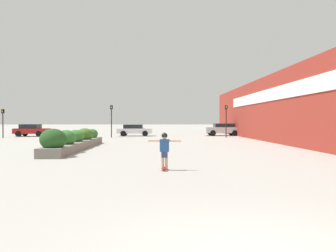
{
  "coord_description": "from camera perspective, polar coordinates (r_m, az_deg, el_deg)",
  "views": [
    {
      "loc": [
        -1.38,
        -3.83,
        1.87
      ],
      "look_at": [
        -0.76,
        15.53,
        1.53
      ],
      "focal_mm": 32.0,
      "sensor_mm": 36.0,
      "label": 1
    }
  ],
  "objects": [
    {
      "name": "building_wall_right",
      "position": [
        25.39,
        21.33,
        3.41
      ],
      "size": [
        0.67,
        47.51,
        5.91
      ],
      "color": "maroon",
      "rests_on": "ground_plane"
    },
    {
      "name": "planter_box",
      "position": [
        20.56,
        -17.18,
        -2.76
      ],
      "size": [
        1.36,
        10.81,
        1.47
      ],
      "color": "slate",
      "rests_on": "ground_plane"
    },
    {
      "name": "skateboard",
      "position": [
        11.41,
        -0.68,
        -8.09
      ],
      "size": [
        0.27,
        0.59,
        0.1
      ],
      "rotation": [
        0.0,
        0.0,
        -0.09
      ],
      "color": "maroon",
      "rests_on": "ground_plane"
    },
    {
      "name": "skateboarder",
      "position": [
        11.31,
        -0.68,
        -3.92
      ],
      "size": [
        1.24,
        0.23,
        1.33
      ],
      "rotation": [
        0.0,
        0.0,
        -0.09
      ],
      "color": "tan",
      "rests_on": "skateboard"
    },
    {
      "name": "car_leftmost",
      "position": [
        38.24,
        10.35,
        -0.58
      ],
      "size": [
        4.36,
        2.06,
        1.54
      ],
      "rotation": [
        0.0,
        0.0,
        1.57
      ],
      "color": "#BCBCC1",
      "rests_on": "ground_plane"
    },
    {
      "name": "car_center_left",
      "position": [
        39.48,
        -24.57,
        -0.68
      ],
      "size": [
        3.82,
        1.96,
        1.46
      ],
      "rotation": [
        0.0,
        0.0,
        -1.57
      ],
      "color": "maroon",
      "rests_on": "ground_plane"
    },
    {
      "name": "car_center_right",
      "position": [
        41.63,
        25.1,
        -0.59
      ],
      "size": [
        3.94,
        1.99,
        1.53
      ],
      "rotation": [
        0.0,
        0.0,
        -1.57
      ],
      "color": "maroon",
      "rests_on": "ground_plane"
    },
    {
      "name": "car_rightmost",
      "position": [
        37.09,
        -6.42,
        -0.73
      ],
      "size": [
        4.22,
        1.97,
        1.41
      ],
      "rotation": [
        0.0,
        0.0,
        -1.57
      ],
      "color": "silver",
      "rests_on": "ground_plane"
    },
    {
      "name": "traffic_light_left",
      "position": [
        33.96,
        -10.73,
        1.96
      ],
      "size": [
        0.28,
        0.3,
        3.61
      ],
      "color": "black",
      "rests_on": "ground_plane"
    },
    {
      "name": "traffic_light_right",
      "position": [
        34.28,
        11.02,
        1.96
      ],
      "size": [
        0.28,
        0.3,
        3.62
      ],
      "color": "black",
      "rests_on": "ground_plane"
    },
    {
      "name": "traffic_light_far_left",
      "position": [
        37.05,
        -28.95,
        1.32
      ],
      "size": [
        0.28,
        0.3,
        3.14
      ],
      "color": "black",
      "rests_on": "ground_plane"
    }
  ]
}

